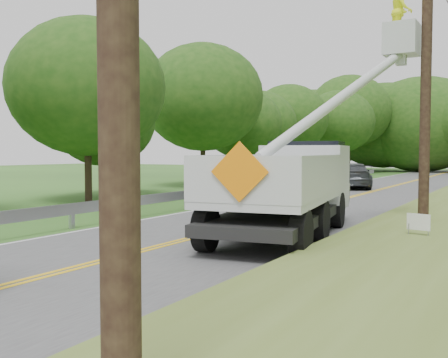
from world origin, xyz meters
The scene contains 9 objects.
ground centered at (0.00, 0.00, 0.00)m, with size 140.00×140.00×0.00m, color #325622.
road centered at (0.00, 14.00, 0.01)m, with size 7.20×96.00×0.03m.
guardrail centered at (-4.02, 14.91, 0.55)m, with size 0.18×48.00×0.77m.
treeline_left centered at (-10.35, 29.90, 5.59)m, with size 10.44×57.27×10.87m.
bucket_truck centered at (1.97, 7.04, 1.64)m, with size 4.62×7.78×7.23m.
suv_silver centered at (-2.35, 13.88, 0.79)m, with size 2.55×5.54×1.54m, color #ACB0B3.
suv_darkgrey centered at (-1.85, 25.14, 0.80)m, with size 2.19×5.39×1.56m, color #3B3F43.
stop_sign_permanent centered at (-4.09, 20.26, 1.40)m, with size 0.46×0.10×2.17m.
yard_sign centered at (5.37, 6.03, 0.58)m, with size 0.55×0.13×0.81m.
Camera 1 is at (7.53, -6.81, 2.28)m, focal length 41.14 mm.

